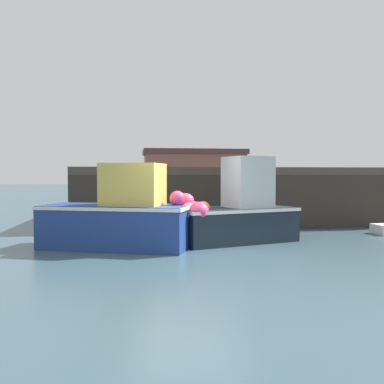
# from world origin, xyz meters

# --- Properties ---
(ground) EXTENTS (120.00, 160.00, 0.10)m
(ground) POSITION_xyz_m (0.00, 0.00, -0.05)
(ground) COLOR #38515B
(pier) EXTENTS (11.14, 7.37, 2.04)m
(pier) POSITION_xyz_m (2.38, 6.86, 1.69)
(pier) COLOR #473D33
(pier) RESTS_ON ground
(fishing_boat_near_left) EXTENTS (3.91, 2.67, 2.06)m
(fishing_boat_near_left) POSITION_xyz_m (-1.54, 0.94, 0.76)
(fishing_boat_near_left) COLOR navy
(fishing_boat_near_left) RESTS_ON ground
(fishing_boat_near_right) EXTENTS (3.57, 2.39, 2.27)m
(fishing_boat_near_right) POSITION_xyz_m (1.47, 1.45, 0.78)
(fishing_boat_near_right) COLOR #19232D
(fishing_boat_near_right) RESTS_ON ground
(warehouse) EXTENTS (10.33, 5.59, 4.38)m
(warehouse) POSITION_xyz_m (5.04, 34.36, 2.21)
(warehouse) COLOR brown
(warehouse) RESTS_ON ground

